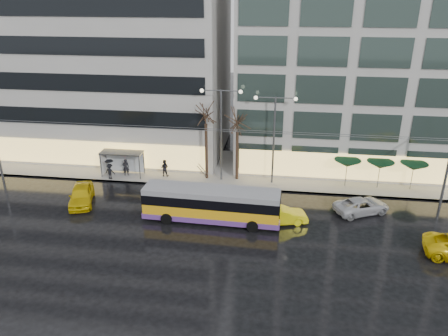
% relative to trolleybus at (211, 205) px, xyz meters
% --- Properties ---
extents(ground, '(140.00, 140.00, 0.00)m').
position_rel_trolleybus_xyz_m(ground, '(-2.35, -2.76, -1.40)').
color(ground, black).
rests_on(ground, ground).
extents(sidewalk, '(80.00, 10.00, 0.15)m').
position_rel_trolleybus_xyz_m(sidewalk, '(-0.35, 11.24, -1.32)').
color(sidewalk, gray).
rests_on(sidewalk, ground).
extents(kerb, '(80.00, 0.10, 0.15)m').
position_rel_trolleybus_xyz_m(kerb, '(-0.35, 6.29, -1.32)').
color(kerb, slate).
rests_on(kerb, ground).
extents(building_left, '(34.00, 14.00, 22.00)m').
position_rel_trolleybus_xyz_m(building_left, '(-18.35, 16.24, 9.75)').
color(building_left, '#A7A5A0').
rests_on(building_left, sidewalk).
extents(building_right, '(32.00, 14.00, 25.00)m').
position_rel_trolleybus_xyz_m(building_right, '(16.65, 16.24, 11.25)').
color(building_right, '#A7A5A0').
rests_on(building_right, sidewalk).
extents(trolleybus, '(11.22, 4.52, 5.17)m').
position_rel_trolleybus_xyz_m(trolleybus, '(0.00, 0.00, 0.00)').
color(trolleybus, '#EFA914').
rests_on(trolleybus, ground).
extents(catenary, '(42.24, 5.12, 7.00)m').
position_rel_trolleybus_xyz_m(catenary, '(-1.35, 5.18, 2.85)').
color(catenary, '#595B60').
rests_on(catenary, ground).
extents(bus_shelter, '(4.20, 1.60, 2.51)m').
position_rel_trolleybus_xyz_m(bus_shelter, '(-10.74, 7.93, 0.56)').
color(bus_shelter, '#595B60').
rests_on(bus_shelter, sidewalk).
extents(street_lamp_near, '(3.96, 0.36, 9.03)m').
position_rel_trolleybus_xyz_m(street_lamp_near, '(-0.35, 8.04, 4.59)').
color(street_lamp_near, '#595B60').
rests_on(street_lamp_near, sidewalk).
extents(street_lamp_far, '(3.96, 0.36, 8.53)m').
position_rel_trolleybus_xyz_m(street_lamp_far, '(4.65, 8.04, 4.32)').
color(street_lamp_far, '#595B60').
rests_on(street_lamp_far, sidewalk).
extents(tree_a, '(3.20, 3.20, 8.40)m').
position_rel_trolleybus_xyz_m(tree_a, '(-1.85, 8.24, 5.69)').
color(tree_a, black).
rests_on(tree_a, sidewalk).
extents(tree_b, '(3.20, 3.20, 7.70)m').
position_rel_trolleybus_xyz_m(tree_b, '(1.15, 8.44, 5.00)').
color(tree_b, black).
rests_on(tree_b, sidewalk).
extents(parasol_a, '(2.50, 2.50, 2.65)m').
position_rel_trolleybus_xyz_m(parasol_a, '(11.65, 8.24, 1.05)').
color(parasol_a, '#595B60').
rests_on(parasol_a, sidewalk).
extents(parasol_b, '(2.50, 2.50, 2.65)m').
position_rel_trolleybus_xyz_m(parasol_b, '(14.65, 8.24, 1.05)').
color(parasol_b, '#595B60').
rests_on(parasol_b, sidewalk).
extents(parasol_c, '(2.50, 2.50, 2.65)m').
position_rel_trolleybus_xyz_m(parasol_c, '(17.65, 8.24, 1.05)').
color(parasol_c, '#595B60').
rests_on(parasol_c, sidewalk).
extents(taxi_a, '(3.34, 5.15, 1.63)m').
position_rel_trolleybus_xyz_m(taxi_a, '(-11.95, 1.53, -0.58)').
color(taxi_a, '#D8B80B').
rests_on(taxi_a, ground).
extents(taxi_b, '(4.48, 2.53, 1.40)m').
position_rel_trolleybus_xyz_m(taxi_b, '(5.66, 0.36, -0.70)').
color(taxi_b, yellow).
rests_on(taxi_b, ground).
extents(sedan_silver, '(5.24, 4.04, 1.32)m').
position_rel_trolleybus_xyz_m(sedan_silver, '(12.41, 3.11, -0.74)').
color(sedan_silver, silver).
rests_on(sedan_silver, ground).
extents(pedestrian_a, '(1.28, 1.29, 2.19)m').
position_rel_trolleybus_xyz_m(pedestrian_a, '(-10.05, 7.74, 0.18)').
color(pedestrian_a, black).
rests_on(pedestrian_a, sidewalk).
extents(pedestrian_b, '(0.87, 0.70, 1.74)m').
position_rel_trolleybus_xyz_m(pedestrian_b, '(-6.14, 8.12, -0.38)').
color(pedestrian_b, black).
rests_on(pedestrian_b, sidewalk).
extents(pedestrian_c, '(1.13, 0.95, 2.11)m').
position_rel_trolleybus_xyz_m(pedestrian_c, '(-11.29, 6.64, -0.14)').
color(pedestrian_c, black).
rests_on(pedestrian_c, sidewalk).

